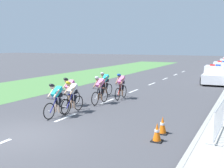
{
  "coord_description": "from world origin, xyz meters",
  "views": [
    {
      "loc": [
        7.16,
        -7.1,
        3.18
      ],
      "look_at": [
        0.58,
        6.23,
        1.1
      ],
      "focal_mm": 45.01,
      "sensor_mm": 36.0,
      "label": 1
    }
  ],
  "objects_px": {
    "traffic_cone_near": "(157,132)",
    "traffic_cone_mid": "(163,125)",
    "cyclist_sixth": "(105,84)",
    "police_car_nearest": "(215,75)",
    "cyclist_fifth": "(121,86)",
    "cyclist_fourth": "(100,89)",
    "cyclist_second": "(72,96)",
    "cyclist_lead": "(56,100)",
    "crowd_barrier_front": "(219,120)",
    "cyclist_third": "(69,91)",
    "police_car_second": "(222,70)"
  },
  "relations": [
    {
      "from": "cyclist_second",
      "to": "traffic_cone_near",
      "type": "relative_size",
      "value": 2.69
    },
    {
      "from": "cyclist_third",
      "to": "traffic_cone_mid",
      "type": "relative_size",
      "value": 2.69
    },
    {
      "from": "cyclist_second",
      "to": "cyclist_fifth",
      "type": "xyz_separation_m",
      "value": [
        0.65,
        4.1,
        0.0
      ]
    },
    {
      "from": "cyclist_third",
      "to": "police_car_nearest",
      "type": "distance_m",
      "value": 13.8
    },
    {
      "from": "police_car_nearest",
      "to": "police_car_second",
      "type": "bearing_deg",
      "value": 90.0
    },
    {
      "from": "cyclist_lead",
      "to": "cyclist_sixth",
      "type": "xyz_separation_m",
      "value": [
        -0.45,
        5.43,
        0.0
      ]
    },
    {
      "from": "police_car_nearest",
      "to": "traffic_cone_near",
      "type": "distance_m",
      "value": 15.76
    },
    {
      "from": "traffic_cone_near",
      "to": "cyclist_sixth",
      "type": "bearing_deg",
      "value": 129.47
    },
    {
      "from": "cyclist_lead",
      "to": "cyclist_second",
      "type": "height_order",
      "value": "same"
    },
    {
      "from": "cyclist_lead",
      "to": "cyclist_third",
      "type": "height_order",
      "value": "same"
    },
    {
      "from": "cyclist_third",
      "to": "traffic_cone_near",
      "type": "height_order",
      "value": "cyclist_third"
    },
    {
      "from": "police_car_nearest",
      "to": "crowd_barrier_front",
      "type": "bearing_deg",
      "value": -83.21
    },
    {
      "from": "police_car_nearest",
      "to": "cyclist_fifth",
      "type": "bearing_deg",
      "value": -113.89
    },
    {
      "from": "cyclist_fourth",
      "to": "cyclist_sixth",
      "type": "xyz_separation_m",
      "value": [
        -0.8,
        2.11,
        0.0
      ]
    },
    {
      "from": "cyclist_fifth",
      "to": "traffic_cone_near",
      "type": "distance_m",
      "value": 7.51
    },
    {
      "from": "cyclist_second",
      "to": "cyclist_sixth",
      "type": "distance_m",
      "value": 4.47
    },
    {
      "from": "cyclist_lead",
      "to": "crowd_barrier_front",
      "type": "xyz_separation_m",
      "value": [
        6.75,
        0.06,
        -0.14
      ]
    },
    {
      "from": "police_car_second",
      "to": "crowd_barrier_front",
      "type": "distance_m",
      "value": 20.46
    },
    {
      "from": "police_car_nearest",
      "to": "traffic_cone_mid",
      "type": "distance_m",
      "value": 14.88
    },
    {
      "from": "cyclist_second",
      "to": "traffic_cone_mid",
      "type": "relative_size",
      "value": 2.69
    },
    {
      "from": "cyclist_second",
      "to": "traffic_cone_near",
      "type": "bearing_deg",
      "value": -23.92
    },
    {
      "from": "cyclist_fourth",
      "to": "traffic_cone_near",
      "type": "bearing_deg",
      "value": -44.06
    },
    {
      "from": "cyclist_third",
      "to": "crowd_barrier_front",
      "type": "height_order",
      "value": "cyclist_third"
    },
    {
      "from": "police_car_second",
      "to": "traffic_cone_near",
      "type": "xyz_separation_m",
      "value": [
        -0.06,
        -21.58,
        -0.37
      ]
    },
    {
      "from": "cyclist_second",
      "to": "police_car_nearest",
      "type": "distance_m",
      "value": 14.46
    },
    {
      "from": "cyclist_second",
      "to": "cyclist_fifth",
      "type": "relative_size",
      "value": 1.0
    },
    {
      "from": "cyclist_third",
      "to": "traffic_cone_near",
      "type": "relative_size",
      "value": 2.69
    },
    {
      "from": "police_car_second",
      "to": "cyclist_second",
      "type": "bearing_deg",
      "value": -104.06
    },
    {
      "from": "traffic_cone_near",
      "to": "cyclist_third",
      "type": "bearing_deg",
      "value": 150.59
    },
    {
      "from": "traffic_cone_near",
      "to": "traffic_cone_mid",
      "type": "relative_size",
      "value": 1.0
    },
    {
      "from": "traffic_cone_near",
      "to": "traffic_cone_mid",
      "type": "bearing_deg",
      "value": 94.45
    },
    {
      "from": "cyclist_fifth",
      "to": "police_car_second",
      "type": "height_order",
      "value": "police_car_second"
    },
    {
      "from": "police_car_second",
      "to": "cyclist_lead",
      "type": "bearing_deg",
      "value": -103.77
    },
    {
      "from": "cyclist_sixth",
      "to": "police_car_nearest",
      "type": "distance_m",
      "value": 10.69
    },
    {
      "from": "cyclist_fifth",
      "to": "police_car_nearest",
      "type": "relative_size",
      "value": 0.39
    },
    {
      "from": "cyclist_fourth",
      "to": "cyclist_second",
      "type": "bearing_deg",
      "value": -95.11
    },
    {
      "from": "crowd_barrier_front",
      "to": "cyclist_fourth",
      "type": "bearing_deg",
      "value": 152.98
    },
    {
      "from": "cyclist_sixth",
      "to": "traffic_cone_near",
      "type": "bearing_deg",
      "value": -50.53
    },
    {
      "from": "police_car_nearest",
      "to": "traffic_cone_mid",
      "type": "height_order",
      "value": "police_car_nearest"
    },
    {
      "from": "cyclist_fifth",
      "to": "crowd_barrier_front",
      "type": "distance_m",
      "value": 7.8
    },
    {
      "from": "cyclist_second",
      "to": "crowd_barrier_front",
      "type": "bearing_deg",
      "value": -8.11
    },
    {
      "from": "cyclist_fifth",
      "to": "crowd_barrier_front",
      "type": "bearing_deg",
      "value": -40.27
    },
    {
      "from": "cyclist_sixth",
      "to": "police_car_nearest",
      "type": "bearing_deg",
      "value": 59.3
    },
    {
      "from": "cyclist_fourth",
      "to": "traffic_cone_mid",
      "type": "distance_m",
      "value": 5.79
    },
    {
      "from": "cyclist_lead",
      "to": "cyclist_fifth",
      "type": "height_order",
      "value": "same"
    },
    {
      "from": "police_car_second",
      "to": "police_car_nearest",
      "type": "bearing_deg",
      "value": -90.0
    },
    {
      "from": "police_car_nearest",
      "to": "police_car_second",
      "type": "distance_m",
      "value": 5.83
    },
    {
      "from": "traffic_cone_near",
      "to": "traffic_cone_mid",
      "type": "xyz_separation_m",
      "value": [
        -0.07,
        0.88,
        0.0
      ]
    },
    {
      "from": "crowd_barrier_front",
      "to": "traffic_cone_mid",
      "type": "xyz_separation_m",
      "value": [
        -1.86,
        -0.31,
        -0.34
      ]
    },
    {
      "from": "cyclist_sixth",
      "to": "police_car_second",
      "type": "xyz_separation_m",
      "value": [
        5.46,
        15.02,
        -0.11
      ]
    }
  ]
}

